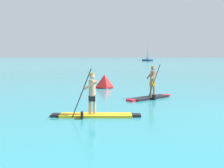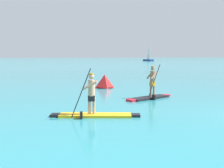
# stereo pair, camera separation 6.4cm
# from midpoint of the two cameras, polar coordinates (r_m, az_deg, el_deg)

# --- Properties ---
(paddleboarder_near_left) EXTENTS (3.45, 1.28, 1.92)m
(paddleboarder_near_left) POSITION_cam_midpoint_polar(r_m,az_deg,el_deg) (10.35, -4.02, -4.99)
(paddleboarder_near_left) COLOR yellow
(paddleboarder_near_left) RESTS_ON ground
(paddleboarder_mid_center) EXTENTS (2.94, 1.70, 1.90)m
(paddleboarder_mid_center) POSITION_cam_midpoint_polar(r_m,az_deg,el_deg) (14.71, 8.07, -1.63)
(paddleboarder_mid_center) COLOR black
(paddleboarder_mid_center) RESTS_ON ground
(race_marker_buoy) EXTENTS (1.27, 1.27, 0.96)m
(race_marker_buoy) POSITION_cam_midpoint_polar(r_m,az_deg,el_deg) (19.37, -1.71, 0.42)
(race_marker_buoy) COLOR red
(race_marker_buoy) RESTS_ON ground
(sailboat_right_horizon) EXTENTS (2.54, 5.88, 6.35)m
(sailboat_right_horizon) POSITION_cam_midpoint_polar(r_m,az_deg,el_deg) (107.54, 7.51, 5.30)
(sailboat_right_horizon) COLOR navy
(sailboat_right_horizon) RESTS_ON ground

